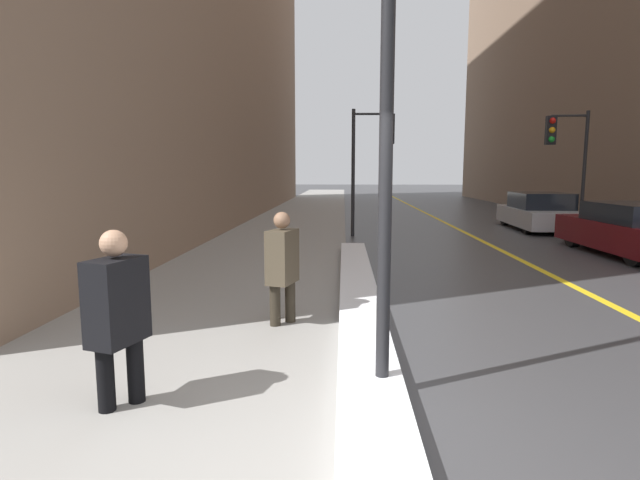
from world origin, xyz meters
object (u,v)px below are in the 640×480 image
(traffic_light_near, at_px, (375,145))
(pedestrian_in_glasses, at_px, (117,311))
(traffic_light_far, at_px, (564,146))
(pedestrian_nearside, at_px, (282,263))
(lamp_post, at_px, (387,92))
(parked_car_silver, at_px, (539,212))
(parked_car_maroon, at_px, (636,231))

(traffic_light_near, height_order, pedestrian_in_glasses, traffic_light_near)
(traffic_light_near, height_order, traffic_light_far, traffic_light_far)
(traffic_light_far, xyz_separation_m, pedestrian_nearside, (-7.79, -10.07, -2.01))
(lamp_post, distance_m, parked_car_silver, 15.11)
(traffic_light_far, relative_size, parked_car_silver, 0.91)
(lamp_post, distance_m, traffic_light_far, 13.82)
(lamp_post, height_order, traffic_light_near, lamp_post)
(pedestrian_in_glasses, relative_size, pedestrian_nearside, 1.03)
(lamp_post, bearing_deg, parked_car_silver, 64.25)
(parked_car_maroon, bearing_deg, parked_car_silver, 0.96)
(pedestrian_nearside, bearing_deg, traffic_light_far, 159.32)
(lamp_post, bearing_deg, pedestrian_nearside, 119.29)
(pedestrian_in_glasses, bearing_deg, parked_car_silver, 164.75)
(lamp_post, xyz_separation_m, pedestrian_in_glasses, (-2.24, -0.35, -1.81))
(parked_car_maroon, distance_m, parked_car_silver, 5.59)
(parked_car_silver, bearing_deg, traffic_light_far, -171.99)
(traffic_light_near, xyz_separation_m, parked_car_maroon, (6.07, -3.47, -2.22))
(parked_car_silver, bearing_deg, traffic_light_near, 112.31)
(pedestrian_in_glasses, bearing_deg, traffic_light_far, 161.59)
(lamp_post, xyz_separation_m, pedestrian_nearside, (-1.15, 2.05, -1.83))
(pedestrian_nearside, relative_size, parked_car_maroon, 0.32)
(traffic_light_near, bearing_deg, parked_car_maroon, -32.07)
(lamp_post, height_order, parked_car_silver, lamp_post)
(traffic_light_far, xyz_separation_m, parked_car_maroon, (0.03, -4.22, -2.22))
(traffic_light_far, distance_m, parked_car_maroon, 4.77)
(traffic_light_far, bearing_deg, pedestrian_nearside, 55.22)
(traffic_light_near, distance_m, parked_car_silver, 6.65)
(traffic_light_far, bearing_deg, pedestrian_in_glasses, 57.49)
(traffic_light_near, xyz_separation_m, pedestrian_nearside, (-1.75, -9.31, -2.00))
(traffic_light_far, height_order, pedestrian_in_glasses, traffic_light_far)
(lamp_post, distance_m, pedestrian_nearside, 2.98)
(pedestrian_nearside, bearing_deg, traffic_light_near, -173.62)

